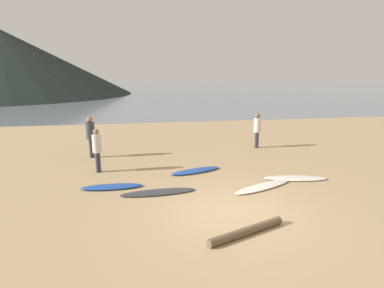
# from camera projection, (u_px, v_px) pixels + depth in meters

# --- Properties ---
(ground_plane) EXTENTS (120.00, 120.00, 0.20)m
(ground_plane) POSITION_uv_depth(u_px,v_px,m) (181.00, 139.00, 18.01)
(ground_plane) COLOR tan
(ground_plane) RESTS_ON ground
(ocean_water) EXTENTS (140.00, 100.00, 0.01)m
(ocean_water) POSITION_uv_depth(u_px,v_px,m) (147.00, 88.00, 71.32)
(ocean_water) COLOR slate
(ocean_water) RESTS_ON ground
(surfboard_0) EXTENTS (1.94, 0.54, 0.09)m
(surfboard_0) POSITION_uv_depth(u_px,v_px,m) (112.00, 187.00, 10.17)
(surfboard_0) COLOR #1E479E
(surfboard_0) RESTS_ON ground
(surfboard_1) EXTENTS (2.35, 0.69, 0.07)m
(surfboard_1) POSITION_uv_depth(u_px,v_px,m) (158.00, 192.00, 9.74)
(surfboard_1) COLOR #333338
(surfboard_1) RESTS_ON ground
(surfboard_2) EXTENTS (2.08, 1.15, 0.10)m
(surfboard_2) POSITION_uv_depth(u_px,v_px,m) (196.00, 171.00, 11.80)
(surfboard_2) COLOR #1E479E
(surfboard_2) RESTS_ON ground
(surfboard_3) EXTENTS (2.38, 1.42, 0.08)m
(surfboard_3) POSITION_uv_depth(u_px,v_px,m) (263.00, 186.00, 10.21)
(surfboard_3) COLOR silver
(surfboard_3) RESTS_ON ground
(surfboard_4) EXTENTS (2.26, 0.99, 0.08)m
(surfboard_4) POSITION_uv_depth(u_px,v_px,m) (295.00, 178.00, 11.00)
(surfboard_4) COLOR silver
(surfboard_4) RESTS_ON ground
(person_0) EXTENTS (0.36, 0.36, 1.78)m
(person_0) POSITION_uv_depth(u_px,v_px,m) (91.00, 134.00, 13.56)
(person_0) COLOR #2D2D38
(person_0) RESTS_ON ground
(person_1) EXTENTS (0.33, 0.33, 1.63)m
(person_1) POSITION_uv_depth(u_px,v_px,m) (97.00, 147.00, 11.59)
(person_1) COLOR #2D2D38
(person_1) RESTS_ON ground
(person_2) EXTENTS (0.34, 0.34, 1.68)m
(person_2) POSITION_uv_depth(u_px,v_px,m) (257.00, 128.00, 15.33)
(person_2) COLOR #2D2D38
(person_2) RESTS_ON ground
(driftwood_log) EXTENTS (2.02, 0.96, 0.19)m
(driftwood_log) POSITION_uv_depth(u_px,v_px,m) (247.00, 231.00, 7.25)
(driftwood_log) COLOR brown
(driftwood_log) RESTS_ON ground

